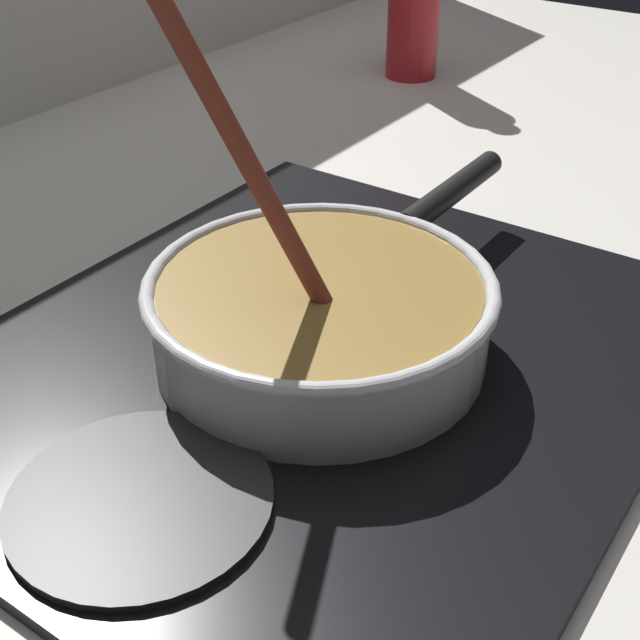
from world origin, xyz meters
TOP-DOWN VIEW (x-y plane):
  - ground at (0.00, 0.00)m, footprint 2.40×1.60m
  - hob_plate at (-0.01, 0.17)m, footprint 0.56×0.48m
  - burner_ring at (-0.01, 0.17)m, footprint 0.21×0.21m
  - spare_burner at (-0.20, 0.17)m, footprint 0.16×0.16m
  - cooking_pan at (-0.01, 0.17)m, footprint 0.41×0.26m

SIDE VIEW (x-z plane):
  - ground at x=0.00m, z-range -0.04..0.00m
  - hob_plate at x=-0.01m, z-range 0.00..0.01m
  - spare_burner at x=-0.20m, z-range 0.01..0.02m
  - burner_ring at x=-0.01m, z-range 0.01..0.02m
  - cooking_pan at x=-0.01m, z-range -0.11..0.21m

